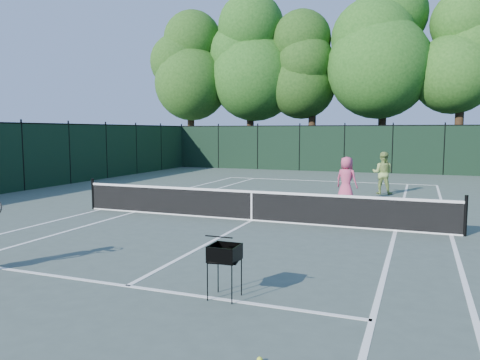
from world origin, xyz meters
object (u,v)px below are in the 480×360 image
(loose_ball_midcourt, at_px, (210,252))
(loose_ball_near_cart, at_px, (260,360))
(ball_hopper, at_px, (225,253))
(player_green, at_px, (383,173))
(player_pink, at_px, (346,180))

(loose_ball_midcourt, bearing_deg, loose_ball_near_cart, -58.62)
(ball_hopper, distance_m, loose_ball_midcourt, 2.87)
(player_green, xyz_separation_m, loose_ball_midcourt, (-2.76, -11.53, -0.87))
(player_green, bearing_deg, loose_ball_midcourt, 81.27)
(player_pink, relative_size, ball_hopper, 1.97)
(player_pink, bearing_deg, ball_hopper, 108.17)
(player_pink, height_order, loose_ball_midcourt, player_pink)
(ball_hopper, bearing_deg, loose_ball_near_cart, -67.02)
(player_pink, height_order, ball_hopper, player_pink)
(loose_ball_midcourt, bearing_deg, ball_hopper, -60.51)
(player_green, bearing_deg, player_pink, 74.36)
(loose_ball_near_cart, bearing_deg, player_pink, 94.05)
(ball_hopper, relative_size, loose_ball_midcourt, 12.86)
(player_green, bearing_deg, ball_hopper, 89.06)
(player_green, relative_size, ball_hopper, 2.06)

